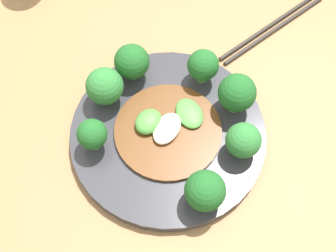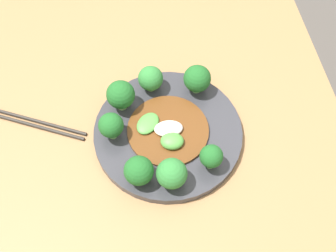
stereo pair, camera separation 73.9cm
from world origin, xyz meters
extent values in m
plane|color=#4C4742|center=(0.00, 0.00, 0.00)|extent=(8.00, 8.00, 0.00)
cube|color=olive|center=(0.00, 0.00, 0.38)|extent=(1.18, 0.80, 0.77)
cylinder|color=#333338|center=(-0.03, -0.03, 0.78)|extent=(0.30, 0.30, 0.02)
cylinder|color=#7AAD5B|center=(-0.13, 0.05, 0.80)|extent=(0.02, 0.02, 0.01)
sphere|color=#1E5B23|center=(-0.13, 0.05, 0.83)|extent=(0.06, 0.06, 0.06)
cylinder|color=#70A356|center=(-0.03, 0.09, 0.80)|extent=(0.02, 0.02, 0.02)
sphere|color=#1E5B23|center=(-0.03, 0.09, 0.83)|extent=(0.05, 0.05, 0.05)
cylinder|color=#7AAD5B|center=(-0.15, -0.01, 0.80)|extent=(0.02, 0.02, 0.02)
sphere|color=#2D7533|center=(-0.15, -0.01, 0.83)|extent=(0.06, 0.06, 0.06)
cylinder|color=#89B76B|center=(0.08, -0.01, 0.79)|extent=(0.02, 0.02, 0.01)
sphere|color=#2D7533|center=(0.08, -0.01, 0.82)|extent=(0.05, 0.05, 0.05)
cylinder|color=#89B76B|center=(0.04, 0.06, 0.80)|extent=(0.02, 0.02, 0.02)
sphere|color=#1E5B23|center=(0.04, 0.06, 0.83)|extent=(0.06, 0.06, 0.06)
cylinder|color=#70A356|center=(-0.12, -0.09, 0.80)|extent=(0.02, 0.02, 0.02)
sphere|color=#1E5B23|center=(-0.12, -0.09, 0.83)|extent=(0.05, 0.05, 0.05)
cylinder|color=#7AAD5B|center=(0.06, -0.10, 0.80)|extent=(0.02, 0.02, 0.02)
sphere|color=#1E5B23|center=(0.06, -0.10, 0.83)|extent=(0.06, 0.06, 0.06)
cylinder|color=#5B3314|center=(-0.03, -0.03, 0.79)|extent=(0.17, 0.17, 0.01)
ellipsoid|color=#4C933D|center=(-0.07, -0.03, 0.80)|extent=(0.05, 0.05, 0.02)
ellipsoid|color=silver|center=(-0.04, -0.03, 0.80)|extent=(0.04, 0.06, 0.02)
ellipsoid|color=#4C933D|center=(-0.02, 0.01, 0.80)|extent=(0.07, 0.07, 0.01)
cylinder|color=#2D2823|center=(0.05, 0.25, 0.77)|extent=(0.11, 0.22, 0.01)
cylinder|color=#2D2823|center=(0.04, 0.25, 0.77)|extent=(0.11, 0.22, 0.01)
camera|label=1|loc=(0.10, -0.32, 1.43)|focal=50.00mm
camera|label=2|loc=(-0.51, 0.05, 1.60)|focal=50.00mm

